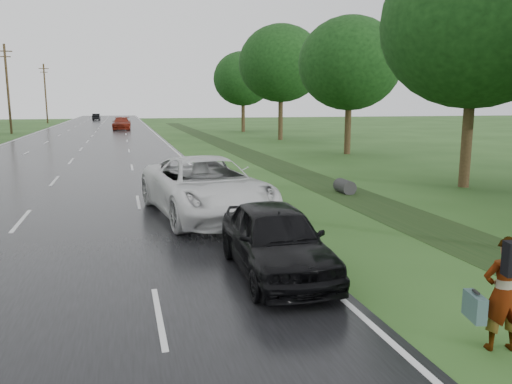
% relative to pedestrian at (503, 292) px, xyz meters
% --- Properties ---
extents(road, '(14.00, 180.00, 0.04)m').
position_rel_pedestrian_xyz_m(road, '(-8.18, 47.34, -0.86)').
color(road, black).
rests_on(road, ground).
extents(edge_stripe_east, '(0.12, 180.00, 0.01)m').
position_rel_pedestrian_xyz_m(edge_stripe_east, '(-1.43, 47.34, -0.83)').
color(edge_stripe_east, silver).
rests_on(edge_stripe_east, road).
extents(edge_stripe_west, '(0.12, 180.00, 0.01)m').
position_rel_pedestrian_xyz_m(edge_stripe_west, '(-14.93, 47.34, -0.83)').
color(edge_stripe_west, silver).
rests_on(edge_stripe_west, road).
extents(center_line, '(0.12, 180.00, 0.01)m').
position_rel_pedestrian_xyz_m(center_line, '(-8.18, 47.34, -0.83)').
color(center_line, silver).
rests_on(center_line, road).
extents(drainage_ditch, '(2.20, 120.00, 0.56)m').
position_rel_pedestrian_xyz_m(drainage_ditch, '(3.32, 21.05, -0.84)').
color(drainage_ditch, black).
rests_on(drainage_ditch, ground).
extents(utility_pole_far, '(1.60, 0.26, 10.00)m').
position_rel_pedestrian_xyz_m(utility_pole_far, '(-17.38, 57.34, 4.32)').
color(utility_pole_far, '#352815').
rests_on(utility_pole_far, ground).
extents(utility_pole_distant, '(1.60, 0.26, 10.00)m').
position_rel_pedestrian_xyz_m(utility_pole_distant, '(-17.38, 87.34, 4.32)').
color(utility_pole_distant, '#352815').
rests_on(utility_pole_distant, ground).
extents(tree_east_b, '(7.60, 7.60, 10.11)m').
position_rel_pedestrian_xyz_m(tree_east_b, '(8.82, 12.34, 5.81)').
color(tree_east_b, '#352815').
rests_on(tree_east_b, ground).
extents(tree_east_c, '(7.00, 7.00, 9.29)m').
position_rel_pedestrian_xyz_m(tree_east_c, '(10.02, 26.34, 5.26)').
color(tree_east_c, '#352815').
rests_on(tree_east_c, ground).
extents(tree_east_d, '(8.00, 8.00, 10.76)m').
position_rel_pedestrian_xyz_m(tree_east_d, '(9.62, 40.34, 6.28)').
color(tree_east_d, '#352815').
rests_on(tree_east_d, ground).
extents(tree_east_f, '(7.20, 7.20, 9.62)m').
position_rel_pedestrian_xyz_m(tree_east_f, '(9.32, 54.34, 5.49)').
color(tree_east_f, '#352815').
rests_on(tree_east_f, ground).
extents(pedestrian, '(0.81, 0.80, 1.70)m').
position_rel_pedestrian_xyz_m(pedestrian, '(0.00, 0.00, 0.00)').
color(pedestrian, '#A5998C').
rests_on(pedestrian, ground).
extents(white_pickup, '(3.88, 6.90, 1.82)m').
position_rel_pedestrian_xyz_m(white_pickup, '(-2.68, 9.61, 0.07)').
color(white_pickup, white).
rests_on(white_pickup, road).
extents(dark_sedan, '(1.80, 4.33, 1.46)m').
position_rel_pedestrian_xyz_m(dark_sedan, '(-2.18, 3.88, -0.10)').
color(dark_sedan, black).
rests_on(dark_sedan, road).
extents(far_car_red, '(2.46, 5.65, 1.62)m').
position_rel_pedestrian_xyz_m(far_car_red, '(-5.09, 62.61, -0.03)').
color(far_car_red, maroon).
rests_on(far_car_red, road).
extents(far_car_dark, '(1.47, 4.05, 1.33)m').
position_rel_pedestrian_xyz_m(far_car_dark, '(-9.89, 100.18, -0.17)').
color(far_car_dark, black).
rests_on(far_car_dark, road).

